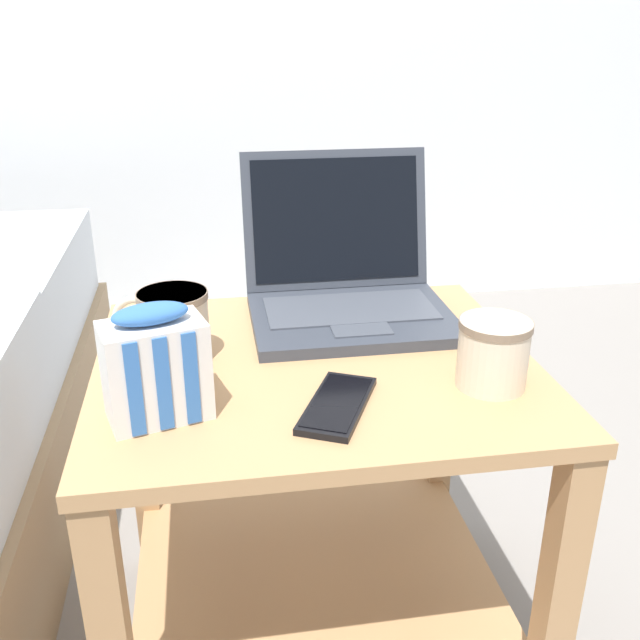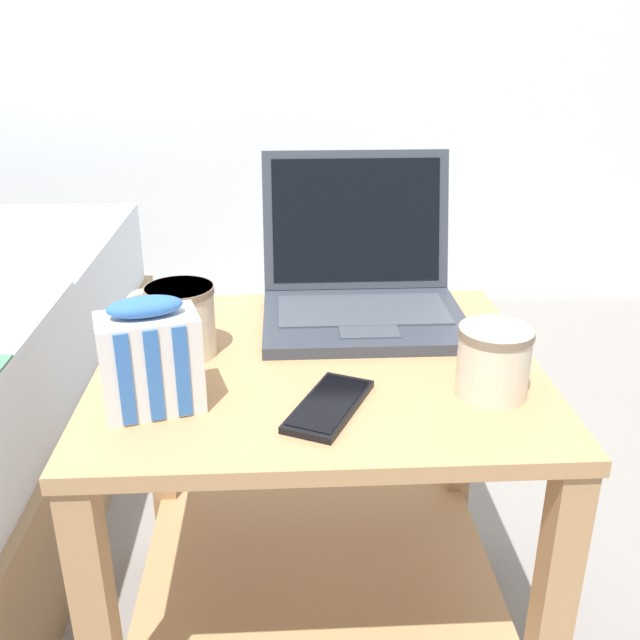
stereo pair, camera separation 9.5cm
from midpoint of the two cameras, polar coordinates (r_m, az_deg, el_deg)
name	(u,v)px [view 1 (the left image)]	position (r m, az deg, el deg)	size (l,w,h in m)	color
bedside_table	(316,474)	(1.12, -2.83, -12.25)	(0.62, 0.54, 0.54)	tan
laptop	(347,284)	(1.17, -0.19, 2.84)	(0.32, 0.31, 0.25)	#333842
mug_front_left	(494,349)	(0.95, 11.01, -2.35)	(0.11, 0.12, 0.09)	beige
mug_front_right	(172,323)	(1.03, -14.36, -0.29)	(0.14, 0.10, 0.10)	beige
snack_bag	(155,367)	(0.89, -16.07, -3.68)	(0.14, 0.10, 0.15)	silver
cell_phone	(337,405)	(0.90, -1.64, -6.87)	(0.13, 0.17, 0.01)	black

